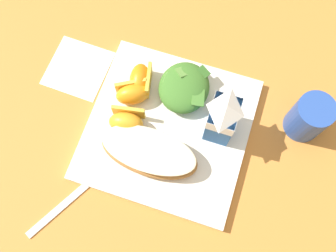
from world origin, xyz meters
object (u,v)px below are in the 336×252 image
object	(u,v)px
orange_wedge_rear	(126,122)
paper_napkin	(78,68)
metal_fork	(80,191)
drinking_blue_cup	(309,117)
milk_carton	(223,117)
cheesy_pizza_bread	(149,152)
orange_wedge_middle	(133,93)
white_plate	(168,129)
orange_wedge_front	(141,79)
green_salad_pile	(184,87)

from	to	relation	value
orange_wedge_rear	paper_napkin	xyz separation A→B (m)	(-0.08, -0.13, -0.03)
metal_fork	drinking_blue_cup	distance (m)	0.41
metal_fork	milk_carton	bearing A→B (deg)	132.34
milk_carton	metal_fork	size ratio (longest dim) A/B	0.64
cheesy_pizza_bread	milk_carton	world-z (taller)	milk_carton
paper_napkin	drinking_blue_cup	distance (m)	0.43
orange_wedge_middle	white_plate	bearing A→B (deg)	65.36
orange_wedge_front	drinking_blue_cup	world-z (taller)	drinking_blue_cup
green_salad_pile	white_plate	bearing A→B (deg)	-4.49
white_plate	green_salad_pile	distance (m)	0.08
white_plate	drinking_blue_cup	world-z (taller)	drinking_blue_cup
orange_wedge_front	paper_napkin	distance (m)	0.13
white_plate	orange_wedge_rear	size ratio (longest dim) A/B	4.28
white_plate	drinking_blue_cup	distance (m)	0.24
green_salad_pile	drinking_blue_cup	world-z (taller)	drinking_blue_cup
orange_wedge_middle	metal_fork	world-z (taller)	orange_wedge_middle
drinking_blue_cup	orange_wedge_front	bearing A→B (deg)	-86.35
orange_wedge_rear	orange_wedge_middle	bearing A→B (deg)	-171.89
white_plate	orange_wedge_front	world-z (taller)	orange_wedge_front
milk_carton	orange_wedge_front	world-z (taller)	milk_carton
cheesy_pizza_bread	milk_carton	bearing A→B (deg)	129.77
paper_napkin	drinking_blue_cup	bearing A→B (deg)	92.54
metal_fork	orange_wedge_front	bearing A→B (deg)	170.18
milk_carton	orange_wedge_front	size ratio (longest dim) A/B	1.66
cheesy_pizza_bread	orange_wedge_front	size ratio (longest dim) A/B	2.57
white_plate	metal_fork	world-z (taller)	white_plate
orange_wedge_rear	drinking_blue_cup	distance (m)	0.31
green_salad_pile	orange_wedge_front	size ratio (longest dim) A/B	1.51
white_plate	orange_wedge_middle	size ratio (longest dim) A/B	4.00
paper_napkin	drinking_blue_cup	size ratio (longest dim) A/B	1.28
cheesy_pizza_bread	orange_wedge_middle	bearing A→B (deg)	-145.83
white_plate	milk_carton	distance (m)	0.11
metal_fork	drinking_blue_cup	size ratio (longest dim) A/B	2.01
orange_wedge_rear	paper_napkin	world-z (taller)	orange_wedge_rear
white_plate	orange_wedge_rear	xyz separation A→B (m)	(0.02, -0.07, 0.03)
cheesy_pizza_bread	paper_napkin	size ratio (longest dim) A/B	1.55
orange_wedge_front	metal_fork	bearing A→B (deg)	-9.82
orange_wedge_rear	metal_fork	bearing A→B (deg)	-16.91
metal_fork	drinking_blue_cup	bearing A→B (deg)	124.96
orange_wedge_rear	metal_fork	size ratio (longest dim) A/B	0.38
white_plate	metal_fork	bearing A→B (deg)	-36.10
green_salad_pile	paper_napkin	world-z (taller)	green_salad_pile
green_salad_pile	orange_wedge_rear	size ratio (longest dim) A/B	1.53
orange_wedge_front	drinking_blue_cup	xyz separation A→B (m)	(-0.02, 0.30, 0.01)
drinking_blue_cup	cheesy_pizza_bread	bearing A→B (deg)	-59.75
green_salad_pile	drinking_blue_cup	size ratio (longest dim) A/B	1.16
paper_napkin	white_plate	bearing A→B (deg)	72.14
metal_fork	cheesy_pizza_bread	bearing A→B (deg)	134.83
orange_wedge_front	orange_wedge_middle	distance (m)	0.03
green_salad_pile	paper_napkin	bearing A→B (deg)	-87.51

